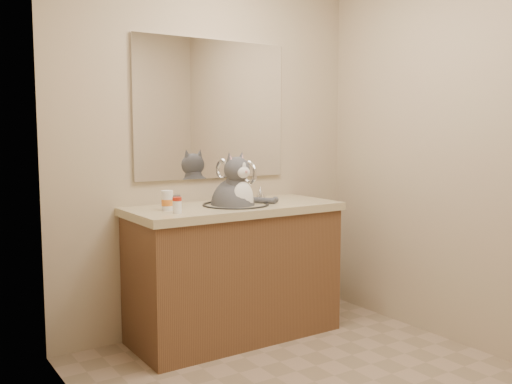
# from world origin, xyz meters

# --- Properties ---
(room) EXTENTS (2.22, 2.52, 2.42)m
(room) POSITION_xyz_m (0.00, 0.00, 1.20)
(room) COLOR gray
(room) RESTS_ON ground
(vanity) EXTENTS (1.34, 0.59, 1.12)m
(vanity) POSITION_xyz_m (0.00, 0.96, 0.44)
(vanity) COLOR brown
(vanity) RESTS_ON ground
(mirror) EXTENTS (1.10, 0.02, 0.90)m
(mirror) POSITION_xyz_m (0.00, 1.24, 1.45)
(mirror) COLOR white
(mirror) RESTS_ON room
(shower_curtain) EXTENTS (0.02, 1.30, 1.93)m
(shower_curtain) POSITION_xyz_m (-1.05, 0.10, 1.03)
(shower_curtain) COLOR beige
(shower_curtain) RESTS_ON ground
(cat) EXTENTS (0.42, 0.34, 0.54)m
(cat) POSITION_xyz_m (-0.00, 0.96, 0.87)
(cat) COLOR #404044
(cat) RESTS_ON vanity
(pill_bottle_redcap) EXTENTS (0.06, 0.06, 0.09)m
(pill_bottle_redcap) POSITION_xyz_m (-0.45, 0.84, 0.90)
(pill_bottle_redcap) COLOR white
(pill_bottle_redcap) RESTS_ON vanity
(pill_bottle_orange) EXTENTS (0.08, 0.08, 0.12)m
(pill_bottle_orange) POSITION_xyz_m (-0.45, 0.97, 0.91)
(pill_bottle_orange) COLOR white
(pill_bottle_orange) RESTS_ON vanity
(grey_canister) EXTENTS (0.06, 0.06, 0.08)m
(grey_canister) POSITION_xyz_m (-0.37, 1.02, 0.89)
(grey_canister) COLOR slate
(grey_canister) RESTS_ON vanity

